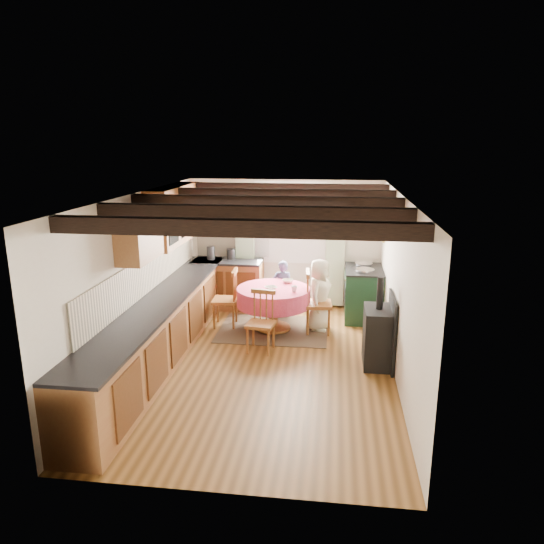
# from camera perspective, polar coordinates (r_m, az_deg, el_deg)

# --- Properties ---
(floor) EXTENTS (3.60, 5.50, 0.00)m
(floor) POSITION_cam_1_polar(r_m,az_deg,el_deg) (7.32, -0.80, -10.34)
(floor) COLOR brown
(floor) RESTS_ON ground
(ceiling) EXTENTS (3.60, 5.50, 0.00)m
(ceiling) POSITION_cam_1_polar(r_m,az_deg,el_deg) (6.67, -0.87, 8.68)
(ceiling) COLOR white
(ceiling) RESTS_ON ground
(wall_back) EXTENTS (3.60, 0.00, 2.40)m
(wall_back) POSITION_cam_1_polar(r_m,az_deg,el_deg) (9.55, 1.47, 3.25)
(wall_back) COLOR silver
(wall_back) RESTS_ON ground
(wall_front) EXTENTS (3.60, 0.00, 2.40)m
(wall_front) POSITION_cam_1_polar(r_m,az_deg,el_deg) (4.37, -5.97, -11.22)
(wall_front) COLOR silver
(wall_front) RESTS_ON ground
(wall_left) EXTENTS (0.00, 5.50, 2.40)m
(wall_left) POSITION_cam_1_polar(r_m,az_deg,el_deg) (7.36, -14.84, -0.75)
(wall_left) COLOR silver
(wall_left) RESTS_ON ground
(wall_right) EXTENTS (0.00, 5.50, 2.40)m
(wall_right) POSITION_cam_1_polar(r_m,az_deg,el_deg) (6.89, 14.16, -1.76)
(wall_right) COLOR silver
(wall_right) RESTS_ON ground
(beam_a) EXTENTS (3.60, 0.16, 0.16)m
(beam_a) POSITION_cam_1_polar(r_m,az_deg,el_deg) (4.73, -4.28, 5.02)
(beam_a) COLOR black
(beam_a) RESTS_ON ceiling
(beam_b) EXTENTS (3.60, 0.16, 0.16)m
(beam_b) POSITION_cam_1_polar(r_m,az_deg,el_deg) (5.70, -2.29, 6.72)
(beam_b) COLOR black
(beam_b) RESTS_ON ceiling
(beam_c) EXTENTS (3.60, 0.16, 0.16)m
(beam_c) POSITION_cam_1_polar(r_m,az_deg,el_deg) (6.68, -0.87, 7.91)
(beam_c) COLOR black
(beam_c) RESTS_ON ceiling
(beam_d) EXTENTS (3.60, 0.16, 0.16)m
(beam_d) POSITION_cam_1_polar(r_m,az_deg,el_deg) (7.66, 0.19, 8.80)
(beam_d) COLOR black
(beam_d) RESTS_ON ceiling
(beam_e) EXTENTS (3.60, 0.16, 0.16)m
(beam_e) POSITION_cam_1_polar(r_m,az_deg,el_deg) (8.65, 1.01, 9.48)
(beam_e) COLOR black
(beam_e) RESTS_ON ceiling
(splash_left) EXTENTS (0.02, 4.50, 0.55)m
(splash_left) POSITION_cam_1_polar(r_m,az_deg,el_deg) (7.62, -13.88, -0.16)
(splash_left) COLOR beige
(splash_left) RESTS_ON wall_left
(splash_back) EXTENTS (1.40, 0.02, 0.55)m
(splash_back) POSITION_cam_1_polar(r_m,az_deg,el_deg) (9.68, -4.45, 3.36)
(splash_back) COLOR beige
(splash_back) RESTS_ON wall_back
(base_cabinet_left) EXTENTS (0.60, 5.30, 0.88)m
(base_cabinet_left) POSITION_cam_1_polar(r_m,az_deg,el_deg) (7.49, -12.32, -6.44)
(base_cabinet_left) COLOR olive
(base_cabinet_left) RESTS_ON floor
(base_cabinet_back) EXTENTS (1.30, 0.60, 0.88)m
(base_cabinet_back) POSITION_cam_1_polar(r_m,az_deg,el_deg) (9.61, -4.99, -1.41)
(base_cabinet_back) COLOR olive
(base_cabinet_back) RESTS_ON floor
(worktop_left) EXTENTS (0.64, 5.30, 0.04)m
(worktop_left) POSITION_cam_1_polar(r_m,az_deg,el_deg) (7.33, -12.37, -3.10)
(worktop_left) COLOR black
(worktop_left) RESTS_ON base_cabinet_left
(worktop_back) EXTENTS (1.30, 0.64, 0.04)m
(worktop_back) POSITION_cam_1_polar(r_m,az_deg,el_deg) (9.47, -5.07, 1.23)
(worktop_back) COLOR black
(worktop_back) RESTS_ON base_cabinet_back
(wall_cabinet_glass) EXTENTS (0.34, 1.80, 0.90)m
(wall_cabinet_glass) POSITION_cam_1_polar(r_m,az_deg,el_deg) (8.26, -11.01, 6.44)
(wall_cabinet_glass) COLOR olive
(wall_cabinet_glass) RESTS_ON wall_left
(wall_cabinet_solid) EXTENTS (0.34, 0.90, 0.70)m
(wall_cabinet_solid) POSITION_cam_1_polar(r_m,az_deg,el_deg) (6.88, -14.83, 4.16)
(wall_cabinet_solid) COLOR olive
(wall_cabinet_solid) RESTS_ON wall_left
(window_frame) EXTENTS (1.34, 0.03, 1.54)m
(window_frame) POSITION_cam_1_polar(r_m,az_deg,el_deg) (9.46, 2.08, 5.59)
(window_frame) COLOR white
(window_frame) RESTS_ON wall_back
(window_pane) EXTENTS (1.20, 0.01, 1.40)m
(window_pane) POSITION_cam_1_polar(r_m,az_deg,el_deg) (9.46, 2.08, 5.59)
(window_pane) COLOR white
(window_pane) RESTS_ON wall_back
(curtain_left) EXTENTS (0.35, 0.10, 2.10)m
(curtain_left) POSITION_cam_1_polar(r_m,az_deg,el_deg) (9.58, -3.07, 2.65)
(curtain_left) COLOR #ACB59A
(curtain_left) RESTS_ON wall_back
(curtain_right) EXTENTS (0.35, 0.10, 2.10)m
(curtain_right) POSITION_cam_1_polar(r_m,az_deg,el_deg) (9.43, 7.16, 2.36)
(curtain_right) COLOR #ACB59A
(curtain_right) RESTS_ON wall_back
(curtain_rod) EXTENTS (2.00, 0.03, 0.03)m
(curtain_rod) POSITION_cam_1_polar(r_m,az_deg,el_deg) (9.30, 2.07, 9.16)
(curtain_rod) COLOR black
(curtain_rod) RESTS_ON wall_back
(wall_picture) EXTENTS (0.04, 0.50, 0.60)m
(wall_picture) POSITION_cam_1_polar(r_m,az_deg,el_deg) (9.02, 12.51, 5.44)
(wall_picture) COLOR gold
(wall_picture) RESTS_ON wall_right
(wall_plate) EXTENTS (0.30, 0.02, 0.30)m
(wall_plate) POSITION_cam_1_polar(r_m,az_deg,el_deg) (9.39, 7.89, 6.01)
(wall_plate) COLOR silver
(wall_plate) RESTS_ON wall_back
(rug) EXTENTS (1.81, 1.41, 0.01)m
(rug) POSITION_cam_1_polar(r_m,az_deg,el_deg) (8.54, 0.17, -6.52)
(rug) COLOR #443828
(rug) RESTS_ON floor
(dining_table) EXTENTS (1.22, 1.22, 0.73)m
(dining_table) POSITION_cam_1_polar(r_m,az_deg,el_deg) (8.42, 0.17, -4.23)
(dining_table) COLOR #E14C79
(dining_table) RESTS_ON floor
(chair_near) EXTENTS (0.45, 0.47, 0.93)m
(chair_near) POSITION_cam_1_polar(r_m,az_deg,el_deg) (7.56, -1.31, -5.68)
(chair_near) COLOR brown
(chair_near) RESTS_ON floor
(chair_left) EXTENTS (0.47, 0.45, 1.00)m
(chair_left) POSITION_cam_1_polar(r_m,az_deg,el_deg) (8.60, -5.35, -2.95)
(chair_left) COLOR brown
(chair_left) RESTS_ON floor
(chair_right) EXTENTS (0.50, 0.48, 1.05)m
(chair_right) POSITION_cam_1_polar(r_m,az_deg,el_deg) (8.32, 5.28, -3.38)
(chair_right) COLOR brown
(chair_right) RESTS_ON floor
(aga_range) EXTENTS (0.65, 1.01, 0.93)m
(aga_range) POSITION_cam_1_polar(r_m,az_deg,el_deg) (9.11, 10.29, -2.33)
(aga_range) COLOR black
(aga_range) RESTS_ON floor
(cast_iron_stove) EXTENTS (0.39, 0.65, 1.29)m
(cast_iron_stove) POSITION_cam_1_polar(r_m,az_deg,el_deg) (7.22, 11.98, -5.50)
(cast_iron_stove) COLOR black
(cast_iron_stove) RESTS_ON floor
(child_far) EXTENTS (0.38, 0.26, 1.03)m
(child_far) POSITION_cam_1_polar(r_m,az_deg,el_deg) (9.06, 1.21, -1.87)
(child_far) COLOR #40446A
(child_far) RESTS_ON floor
(child_right) EXTENTS (0.53, 0.67, 1.22)m
(child_right) POSITION_cam_1_polar(r_m,az_deg,el_deg) (8.41, 5.39, -2.58)
(child_right) COLOR #EDE9C8
(child_right) RESTS_ON floor
(bowl_a) EXTENTS (0.28, 0.28, 0.05)m
(bowl_a) POSITION_cam_1_polar(r_m,az_deg,el_deg) (8.23, -0.14, -1.83)
(bowl_a) COLOR silver
(bowl_a) RESTS_ON dining_table
(bowl_b) EXTENTS (0.23, 0.23, 0.06)m
(bowl_b) POSITION_cam_1_polar(r_m,az_deg,el_deg) (8.62, 1.79, -1.03)
(bowl_b) COLOR silver
(bowl_b) RESTS_ON dining_table
(cup) EXTENTS (0.12, 0.12, 0.09)m
(cup) POSITION_cam_1_polar(r_m,az_deg,el_deg) (8.11, 2.53, -1.92)
(cup) COLOR silver
(cup) RESTS_ON dining_table
(canister_tall) EXTENTS (0.15, 0.15, 0.26)m
(canister_tall) POSITION_cam_1_polar(r_m,az_deg,el_deg) (9.52, -6.96, 2.17)
(canister_tall) COLOR #262628
(canister_tall) RESTS_ON worktop_back
(canister_wide) EXTENTS (0.17, 0.17, 0.19)m
(canister_wide) POSITION_cam_1_polar(r_m,az_deg,el_deg) (9.56, -4.65, 2.07)
(canister_wide) COLOR #262628
(canister_wide) RESTS_ON worktop_back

